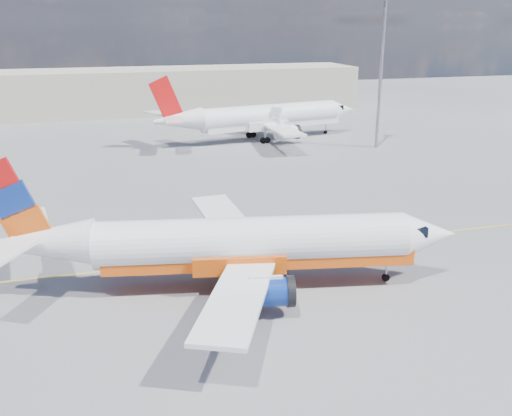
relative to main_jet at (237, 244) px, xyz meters
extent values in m
plane|color=#5C5C61|center=(2.54, 2.04, -3.02)|extent=(240.00, 240.00, 0.00)
cube|color=yellow|center=(2.54, 5.04, -3.01)|extent=(70.00, 0.15, 0.01)
cube|color=beige|center=(7.54, 77.04, 0.98)|extent=(70.00, 14.00, 8.00)
cylinder|color=white|center=(0.92, -0.18, 0.20)|extent=(19.91, 6.77, 3.04)
cone|color=white|center=(12.34, -2.42, 0.20)|extent=(4.10, 3.67, 3.04)
cone|color=white|center=(-11.81, 2.31, 0.52)|extent=(6.70, 4.04, 2.89)
cube|color=black|center=(11.11, -2.18, 0.70)|extent=(1.89, 2.31, 0.63)
cube|color=#D84F0D|center=(1.36, -0.27, -0.83)|extent=(19.80, 6.25, 1.07)
cube|color=white|center=(0.81, 6.22, -0.60)|extent=(3.41, 10.87, 0.72)
cube|color=white|center=(-1.60, -6.07, -0.60)|extent=(7.15, 10.94, 0.72)
cylinder|color=navy|center=(2.14, 3.69, -1.45)|extent=(3.49, 2.29, 1.70)
cylinder|color=navy|center=(0.59, -4.22, -1.45)|extent=(3.49, 2.29, 1.70)
cylinder|color=black|center=(3.54, 3.41, -1.45)|extent=(0.80, 1.93, 1.88)
cylinder|color=black|center=(1.99, -4.49, -1.45)|extent=(0.80, 1.93, 1.88)
cube|color=#D84F0D|center=(-13.13, 2.57, 3.25)|extent=(4.17, 1.07, 5.59)
cube|color=white|center=(-12.58, 5.38, 1.10)|extent=(2.49, 4.68, 0.16)
cube|color=white|center=(-13.68, -0.24, 1.10)|extent=(3.90, 4.87, 0.16)
cylinder|color=#96969E|center=(9.71, -1.90, -1.90)|extent=(0.19, 0.19, 1.88)
cylinder|color=black|center=(9.71, -1.90, -2.77)|extent=(0.53, 0.31, 0.50)
cylinder|color=black|center=(-0.42, 2.27, -2.62)|extent=(0.86, 0.49, 0.81)
cylinder|color=black|center=(-1.25, -1.94, -2.62)|extent=(0.86, 0.49, 0.81)
cylinder|color=white|center=(16.84, 45.80, 0.45)|extent=(21.46, 6.79, 3.28)
cone|color=white|center=(29.20, 47.91, 0.45)|extent=(4.35, 3.88, 3.28)
cone|color=white|center=(3.06, 43.46, 0.79)|extent=(7.18, 4.20, 3.11)
cube|color=black|center=(27.87, 47.68, 0.98)|extent=(1.99, 2.46, 0.67)
cube|color=white|center=(17.32, 45.89, -0.66)|extent=(21.37, 6.22, 1.16)
cube|color=white|center=(14.29, 52.22, -0.42)|extent=(7.47, 11.84, 0.77)
cube|color=white|center=(16.55, 38.91, -0.42)|extent=(3.95, 11.77, 0.77)
cylinder|color=white|center=(16.59, 50.16, -1.33)|extent=(3.73, 2.39, 1.83)
cylinder|color=white|center=(18.04, 41.61, -1.33)|extent=(3.73, 2.39, 1.83)
cylinder|color=black|center=(18.11, 50.42, -1.33)|extent=(0.81, 2.08, 2.02)
cylinder|color=black|center=(19.57, 41.87, -1.33)|extent=(0.81, 2.08, 2.02)
cube|color=red|center=(1.63, 43.22, 3.73)|extent=(4.51, 1.04, 6.02)
cube|color=white|center=(1.12, 46.26, 1.42)|extent=(4.12, 5.25, 0.17)
cube|color=white|center=(2.15, 40.18, 1.42)|extent=(2.80, 5.08, 0.17)
cylinder|color=#96969E|center=(26.35, 47.42, -1.81)|extent=(0.20, 0.20, 2.02)
cylinder|color=black|center=(26.35, 47.42, -2.75)|extent=(0.57, 0.32, 0.54)
cylinder|color=black|center=(14.55, 47.76, -2.59)|extent=(0.92, 0.51, 0.87)
cylinder|color=black|center=(15.33, 43.20, -2.59)|extent=(0.92, 0.51, 0.87)
cube|color=white|center=(-3.96, -5.23, -3.00)|extent=(0.38, 0.38, 0.04)
cone|color=#F63F09|center=(-3.96, -5.23, -2.73)|extent=(0.32, 0.32, 0.49)
cylinder|color=#96969E|center=(29.08, 36.29, 6.87)|extent=(0.44, 0.44, 19.77)
camera|label=1|loc=(-8.39, -32.66, 13.52)|focal=40.00mm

